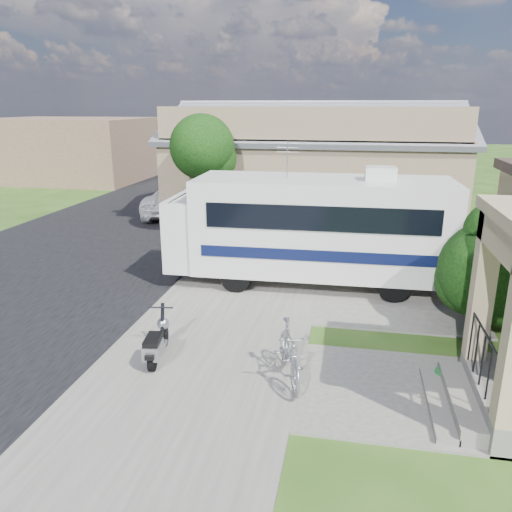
% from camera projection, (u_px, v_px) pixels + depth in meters
% --- Properties ---
extents(ground, '(120.00, 120.00, 0.00)m').
position_uv_depth(ground, '(257.00, 353.00, 10.23)').
color(ground, '#234212').
extents(street_slab, '(9.00, 80.00, 0.02)m').
position_uv_depth(street_slab, '(127.00, 225.00, 20.98)').
color(street_slab, black).
rests_on(street_slab, ground).
extents(sidewalk_slab, '(4.00, 80.00, 0.06)m').
position_uv_depth(sidewalk_slab, '(280.00, 232.00, 19.79)').
color(sidewalk_slab, '#5A5951').
rests_on(sidewalk_slab, ground).
extents(driveway_slab, '(7.00, 6.00, 0.05)m').
position_uv_depth(driveway_slab, '(338.00, 283.00, 14.17)').
color(driveway_slab, '#5A5951').
rests_on(driveway_slab, ground).
extents(walk_slab, '(4.00, 3.00, 0.05)m').
position_uv_depth(walk_slab, '(414.00, 394.00, 8.73)').
color(walk_slab, '#5A5951').
rests_on(walk_slab, ground).
extents(warehouse, '(12.50, 8.40, 5.04)m').
position_uv_depth(warehouse, '(315.00, 170.00, 22.76)').
color(warehouse, '#826A51').
rests_on(warehouse, ground).
extents(distant_bldg_far, '(10.00, 8.00, 4.00)m').
position_uv_depth(distant_bldg_far, '(70.00, 149.00, 33.41)').
color(distant_bldg_far, brown).
rests_on(distant_bldg_far, ground).
extents(distant_bldg_near, '(8.00, 7.00, 3.20)m').
position_uv_depth(distant_bldg_near, '(164.00, 143.00, 44.42)').
color(distant_bldg_near, '#826A51').
rests_on(distant_bldg_near, ground).
extents(street_tree_a, '(2.44, 2.40, 4.58)m').
position_uv_depth(street_tree_a, '(205.00, 150.00, 18.45)').
color(street_tree_a, black).
rests_on(street_tree_a, ground).
extents(street_tree_b, '(2.44, 2.40, 4.73)m').
position_uv_depth(street_tree_b, '(256.00, 132.00, 27.80)').
color(street_tree_b, black).
rests_on(street_tree_b, ground).
extents(street_tree_c, '(2.44, 2.40, 4.42)m').
position_uv_depth(street_tree_c, '(280.00, 130.00, 36.33)').
color(street_tree_c, black).
rests_on(street_tree_c, ground).
extents(motorhome, '(7.68, 2.63, 3.91)m').
position_uv_depth(motorhome, '(311.00, 226.00, 13.69)').
color(motorhome, silver).
rests_on(motorhome, ground).
extents(shrub, '(2.41, 2.30, 2.96)m').
position_uv_depth(shrub, '(493.00, 266.00, 10.83)').
color(shrub, black).
rests_on(shrub, ground).
extents(scooter, '(0.56, 1.44, 0.95)m').
position_uv_depth(scooter, '(157.00, 343.00, 9.71)').
color(scooter, black).
rests_on(scooter, ground).
extents(bicycle, '(1.03, 1.86, 1.08)m').
position_uv_depth(bicycle, '(289.00, 356.00, 8.99)').
color(bicycle, '#929299').
rests_on(bicycle, ground).
extents(pickup_truck, '(2.95, 5.52, 1.48)m').
position_uv_depth(pickup_truck, '(181.00, 199.00, 22.86)').
color(pickup_truck, silver).
rests_on(pickup_truck, ground).
extents(van, '(2.42, 5.72, 1.65)m').
position_uv_depth(van, '(219.00, 174.00, 30.40)').
color(van, silver).
rests_on(van, ground).
extents(garden_hose, '(0.39, 0.39, 0.17)m').
position_uv_depth(garden_hose, '(445.00, 376.00, 9.17)').
color(garden_hose, '#156D27').
rests_on(garden_hose, ground).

